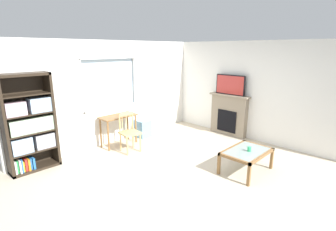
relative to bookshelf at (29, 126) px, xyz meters
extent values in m
cube|color=beige|center=(2.07, -2.32, -0.90)|extent=(6.15, 6.12, 0.02)
cube|color=white|center=(2.07, 0.24, -0.45)|extent=(5.15, 0.12, 0.89)
cube|color=white|center=(2.07, 0.24, 1.43)|extent=(5.15, 0.12, 0.40)
cube|color=white|center=(0.36, 0.24, 0.61)|extent=(1.73, 0.12, 1.23)
cube|color=white|center=(3.67, 0.24, 0.61)|extent=(1.94, 0.12, 1.23)
cube|color=silver|center=(1.96, 0.25, 0.61)|extent=(1.48, 0.02, 1.23)
cube|color=white|center=(1.96, 0.18, 0.01)|extent=(1.54, 0.06, 0.03)
cube|color=white|center=(1.96, 0.18, 1.21)|extent=(1.54, 0.06, 0.03)
cube|color=white|center=(1.22, 0.18, 0.61)|extent=(0.03, 0.06, 1.23)
cube|color=white|center=(2.70, 0.18, 0.61)|extent=(0.03, 0.06, 1.23)
cube|color=white|center=(4.70, -2.32, 0.37)|extent=(0.12, 5.32, 2.52)
cube|color=#2D2319|center=(-0.42, -0.01, 0.06)|extent=(0.05, 0.38, 1.89)
cube|color=#2D2319|center=(0.43, -0.01, 0.06)|extent=(0.05, 0.38, 1.89)
cube|color=#2D2319|center=(0.01, -0.01, 0.98)|extent=(0.90, 0.38, 0.05)
cube|color=#2D2319|center=(0.01, -0.01, -0.87)|extent=(0.90, 0.38, 0.05)
cube|color=#2D2319|center=(0.01, 0.17, 0.06)|extent=(0.90, 0.02, 1.89)
cube|color=#2D2319|center=(0.01, -0.01, -0.50)|extent=(0.85, 0.36, 0.02)
cube|color=#2D2319|center=(0.01, -0.01, -0.13)|extent=(0.85, 0.36, 0.02)
cube|color=#2D2319|center=(0.01, -0.01, 0.24)|extent=(0.85, 0.36, 0.02)
cube|color=#2D2319|center=(0.01, -0.01, 0.61)|extent=(0.85, 0.36, 0.02)
cube|color=#9EBCDB|center=(-0.20, -0.02, -0.34)|extent=(0.36, 0.29, 0.30)
cube|color=#B2B2BC|center=(0.22, -0.02, -0.34)|extent=(0.35, 0.27, 0.28)
cube|color=#B7D6B2|center=(0.02, -0.02, 0.02)|extent=(0.77, 0.28, 0.28)
cube|color=beige|center=(-0.21, -0.02, 0.38)|extent=(0.34, 0.30, 0.25)
cube|color=#9EBCDB|center=(0.22, -0.02, 0.39)|extent=(0.38, 0.29, 0.27)
cube|color=white|center=(-0.36, -0.03, -0.72)|extent=(0.03, 0.25, 0.24)
cube|color=green|center=(-0.33, -0.03, -0.72)|extent=(0.02, 0.22, 0.25)
cube|color=white|center=(-0.29, -0.03, -0.71)|extent=(0.03, 0.30, 0.25)
cube|color=#286BB2|center=(-0.26, -0.03, -0.71)|extent=(0.02, 0.30, 0.26)
cube|color=yellow|center=(-0.23, -0.03, -0.74)|extent=(0.03, 0.23, 0.20)
cube|color=red|center=(-0.18, -0.03, -0.72)|extent=(0.04, 0.24, 0.23)
cube|color=orange|center=(-0.14, -0.03, -0.73)|extent=(0.04, 0.29, 0.23)
cube|color=#286BB2|center=(-0.10, -0.03, -0.73)|extent=(0.03, 0.22, 0.22)
cube|color=#286BB2|center=(-0.05, -0.03, -0.73)|extent=(0.04, 0.27, 0.23)
cube|color=brown|center=(1.94, -0.11, -0.16)|extent=(0.90, 0.43, 0.03)
cylinder|color=brown|center=(1.54, -0.28, -0.53)|extent=(0.04, 0.04, 0.72)
cylinder|color=brown|center=(2.34, -0.28, -0.53)|extent=(0.04, 0.04, 0.72)
cylinder|color=brown|center=(1.54, 0.06, -0.53)|extent=(0.04, 0.04, 0.72)
cylinder|color=brown|center=(2.34, 0.06, -0.53)|extent=(0.04, 0.04, 0.72)
cube|color=tan|center=(1.88, -0.66, -0.44)|extent=(0.47, 0.45, 0.04)
cylinder|color=tan|center=(1.69, -0.79, -0.67)|extent=(0.04, 0.04, 0.43)
cylinder|color=tan|center=(2.03, -0.84, -0.67)|extent=(0.04, 0.04, 0.43)
cylinder|color=tan|center=(1.73, -0.48, -0.67)|extent=(0.04, 0.04, 0.43)
cylinder|color=tan|center=(2.07, -0.52, -0.67)|extent=(0.04, 0.04, 0.43)
cylinder|color=tan|center=(1.73, -0.48, -0.22)|extent=(0.04, 0.04, 0.45)
cylinder|color=tan|center=(2.07, -0.52, -0.22)|extent=(0.04, 0.04, 0.45)
cube|color=tan|center=(1.90, -0.50, -0.02)|extent=(0.36, 0.08, 0.06)
cylinder|color=tan|center=(1.80, -0.49, -0.25)|extent=(0.02, 0.02, 0.35)
cylinder|color=tan|center=(1.90, -0.50, -0.25)|extent=(0.02, 0.02, 0.35)
cylinder|color=tan|center=(2.01, -0.51, -0.25)|extent=(0.02, 0.02, 0.35)
cube|color=#72ADDB|center=(2.74, -0.06, -0.66)|extent=(0.35, 0.40, 0.47)
cube|color=gray|center=(4.55, -1.60, -0.35)|extent=(0.18, 1.04, 1.08)
cube|color=black|center=(4.46, -1.60, -0.49)|extent=(0.03, 0.57, 0.60)
cube|color=gray|center=(4.53, -1.60, 0.21)|extent=(0.26, 1.14, 0.04)
cube|color=black|center=(4.53, -1.60, 0.50)|extent=(0.05, 0.85, 0.53)
cube|color=#B2332D|center=(4.50, -1.60, 0.50)|extent=(0.01, 0.80, 0.48)
cube|color=#8C9E99|center=(2.86, -3.05, -0.47)|extent=(0.89, 0.56, 0.02)
cube|color=brown|center=(2.86, -3.36, -0.48)|extent=(0.99, 0.05, 0.05)
cube|color=brown|center=(2.86, -2.75, -0.48)|extent=(0.99, 0.05, 0.05)
cube|color=brown|center=(2.39, -3.05, -0.48)|extent=(0.05, 0.66, 0.05)
cube|color=brown|center=(3.32, -3.05, -0.48)|extent=(0.05, 0.66, 0.05)
cube|color=brown|center=(2.39, -3.36, -0.70)|extent=(0.05, 0.05, 0.38)
cube|color=brown|center=(3.32, -3.36, -0.70)|extent=(0.05, 0.05, 0.38)
cube|color=brown|center=(2.39, -2.75, -0.70)|extent=(0.05, 0.05, 0.38)
cube|color=brown|center=(3.32, -2.75, -0.70)|extent=(0.05, 0.05, 0.38)
cylinder|color=#33B770|center=(2.85, -3.10, -0.41)|extent=(0.07, 0.07, 0.09)
camera|label=1|loc=(-1.42, -5.16, 1.44)|focal=27.09mm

